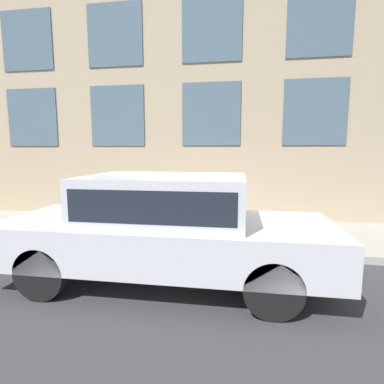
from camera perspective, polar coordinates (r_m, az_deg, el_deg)
ground_plane at (r=5.97m, az=0.84°, el=-11.96°), size 80.00×80.00×0.00m
sidewalk at (r=7.26m, az=2.42°, el=-7.78°), size 2.77×60.00×0.14m
building_facade at (r=8.72m, az=3.81°, el=20.10°), size 0.33×40.00×7.77m
fire_hydrant at (r=6.43m, az=-2.51°, el=-5.41°), size 0.35×0.46×0.80m
person at (r=6.53m, az=2.47°, el=-2.83°), size 0.27×0.18×1.12m
parked_car_silver_near at (r=4.62m, az=-5.08°, el=-6.01°), size 1.88×4.95×1.65m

